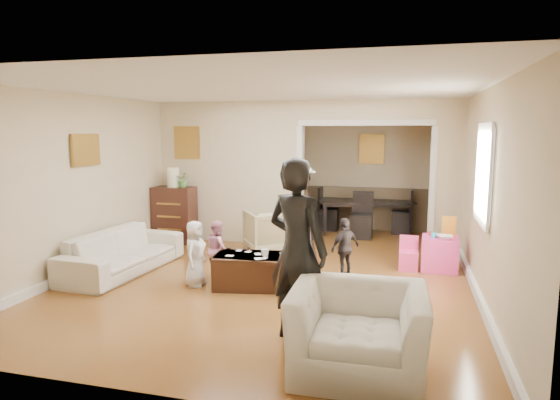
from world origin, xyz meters
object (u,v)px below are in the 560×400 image
(cyan_cup, at_px, (434,235))
(coffee_cup, at_px, (265,253))
(child_kneel_b, at_px, (218,249))
(adult_person, at_px, (297,250))
(armchair_back, at_px, (270,231))
(child_kneel_a, at_px, (195,253))
(sofa, at_px, (123,252))
(child_toddler, at_px, (345,248))
(table_lamp, at_px, (173,177))
(armchair_front, at_px, (358,331))
(dresser, at_px, (174,215))
(coffee_table, at_px, (259,271))
(play_table, at_px, (440,254))
(dining_table, at_px, (365,216))

(cyan_cup, bearing_deg, coffee_cup, -146.22)
(cyan_cup, height_order, child_kneel_b, child_kneel_b)
(cyan_cup, distance_m, adult_person, 3.22)
(armchair_back, xyz_separation_m, child_kneel_a, (-0.46, -2.06, 0.08))
(sofa, relative_size, child_toddler, 2.44)
(table_lamp, bearing_deg, armchair_front, -47.18)
(sofa, distance_m, child_toddler, 3.26)
(cyan_cup, xyz_separation_m, child_toddler, (-1.23, -0.66, -0.11))
(dresser, bearing_deg, coffee_table, -42.74)
(armchair_back, height_order, play_table, armchair_back)
(cyan_cup, bearing_deg, child_kneel_b, -159.59)
(coffee_table, xyz_separation_m, cyan_cup, (2.28, 1.41, 0.32))
(dresser, height_order, coffee_cup, dresser)
(play_table, height_order, child_toddler, child_toddler)
(coffee_table, bearing_deg, coffee_cup, -26.57)
(coffee_table, height_order, child_toddler, child_toddler)
(cyan_cup, height_order, adult_person, adult_person)
(coffee_table, bearing_deg, table_lamp, 137.26)
(table_lamp, distance_m, cyan_cup, 4.69)
(armchair_front, height_order, adult_person, adult_person)
(sofa, xyz_separation_m, child_toddler, (3.20, 0.57, 0.12))
(adult_person, bearing_deg, play_table, -94.38)
(child_kneel_a, distance_m, child_kneel_b, 0.48)
(child_kneel_a, bearing_deg, dresser, 31.93)
(dresser, bearing_deg, child_kneel_b, -48.74)
(dining_table, bearing_deg, adult_person, -105.79)
(coffee_cup, height_order, child_kneel_a, child_kneel_a)
(child_kneel_b, bearing_deg, sofa, 64.19)
(armchair_front, xyz_separation_m, cyan_cup, (0.78, 3.39, 0.17))
(table_lamp, distance_m, coffee_table, 3.30)
(coffee_table, xyz_separation_m, child_kneel_b, (-0.70, 0.30, 0.19))
(armchair_front, relative_size, dresser, 1.10)
(play_table, bearing_deg, coffee_cup, -146.52)
(table_lamp, bearing_deg, armchair_back, -6.64)
(table_lamp, xyz_separation_m, coffee_table, (2.31, -2.13, -1.00))
(coffee_cup, xyz_separation_m, child_toddler, (0.95, 0.80, -0.06))
(armchair_front, xyz_separation_m, coffee_cup, (-1.40, 1.93, 0.12))
(child_kneel_a, bearing_deg, cyan_cup, -64.16)
(coffee_cup, relative_size, child_toddler, 0.13)
(coffee_cup, bearing_deg, armchair_front, -53.98)
(armchair_back, xyz_separation_m, coffee_table, (0.39, -1.91, -0.14))
(armchair_front, xyz_separation_m, dining_table, (-0.46, 5.98, -0.04))
(dining_table, xyz_separation_m, child_kneel_b, (-1.75, -3.70, 0.08))
(sofa, height_order, dresser, dresser)
(armchair_back, relative_size, child_kneel_b, 0.97)
(armchair_back, relative_size, coffee_table, 0.68)
(cyan_cup, xyz_separation_m, child_kneel_b, (-2.98, -1.11, -0.13))
(dresser, relative_size, cyan_cup, 13.00)
(table_lamp, bearing_deg, coffee_table, -42.74)
(adult_person, xyz_separation_m, child_kneel_a, (-1.70, 1.31, -0.47))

